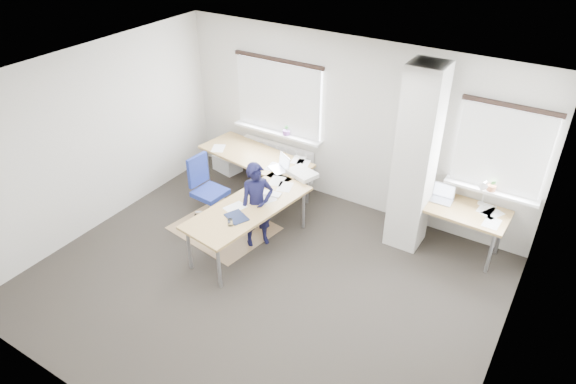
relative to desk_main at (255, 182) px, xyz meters
The scene contains 8 objects.
ground 1.71m from the desk_main, 52.16° to the right, with size 6.00×6.00×0.00m, color black.
room_shell 1.74m from the desk_main, 34.35° to the right, with size 6.04×5.04×2.82m.
floor_mat 0.90m from the desk_main, 118.14° to the right, with size 1.44×1.22×0.01m, color #9C7C55.
white_crate 1.79m from the desk_main, 143.51° to the left, with size 0.48×0.34×0.29m, color white.
desk_main is the anchor object (origin of this frame).
desk_side 3.06m from the desk_main, 17.21° to the left, with size 1.42×0.74×1.22m.
task_chair 0.86m from the desk_main, 152.36° to the right, with size 0.57×0.57×1.05m.
person 0.65m from the desk_main, 52.09° to the right, with size 0.49×0.32×1.35m, color black.
Camera 1 is at (3.12, -4.33, 4.80)m, focal length 32.00 mm.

